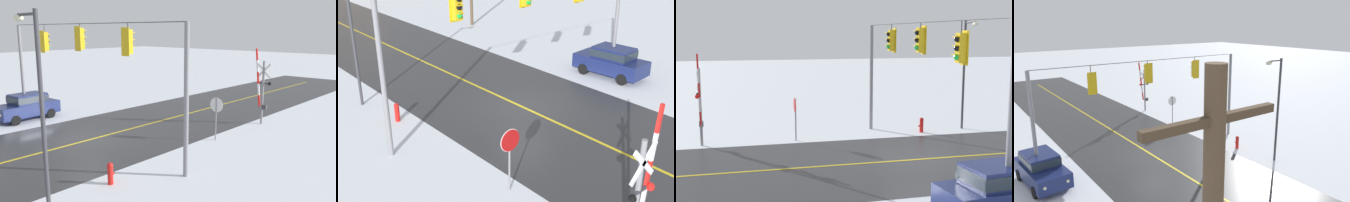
{
  "view_description": "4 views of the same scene",
  "coord_description": "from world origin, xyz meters",
  "views": [
    {
      "loc": [
        -15.8,
        10.58,
        5.89
      ],
      "look_at": [
        -3.68,
        -2.53,
        2.32
      ],
      "focal_mm": 38.12,
      "sensor_mm": 36.0,
      "label": 1
    },
    {
      "loc": [
        -13.43,
        -14.42,
        8.84
      ],
      "look_at": [
        -3.59,
        -2.94,
        2.3
      ],
      "focal_mm": 47.3,
      "sensor_mm": 36.0,
      "label": 2
    },
    {
      "loc": [
        18.78,
        -8.11,
        5.75
      ],
      "look_at": [
        -3.23,
        -2.62,
        2.35
      ],
      "focal_mm": 48.6,
      "sensor_mm": 36.0,
      "label": 3
    },
    {
      "loc": [
        10.44,
        17.65,
        8.67
      ],
      "look_at": [
        -3.95,
        -1.93,
        2.68
      ],
      "focal_mm": 35.47,
      "sensor_mm": 36.0,
      "label": 4
    }
  ],
  "objects": [
    {
      "name": "ground_plane",
      "position": [
        0.0,
        0.0,
        0.0
      ],
      "size": [
        160.0,
        160.0,
        0.0
      ],
      "primitive_type": "plane",
      "color": "silver"
    },
    {
      "name": "stop_sign",
      "position": [
        -5.06,
        -4.86,
        1.71
      ],
      "size": [
        0.8,
        0.09,
        2.35
      ],
      "color": "gray",
      "rests_on": "ground"
    },
    {
      "name": "fire_hydrant",
      "position": [
        -5.36,
        2.57,
        0.47
      ],
      "size": [
        0.24,
        0.31,
        0.88
      ],
      "color": "red",
      "rests_on": "ground"
    },
    {
      "name": "railroad_crossing",
      "position": [
        -5.13,
        -9.72,
        2.29
      ],
      "size": [
        1.09,
        0.31,
        4.75
      ],
      "color": "gray",
      "rests_on": "ground"
    },
    {
      "name": "streetlamp_near",
      "position": [
        -5.59,
        5.41,
        3.92
      ],
      "size": [
        1.39,
        0.28,
        6.5
      ],
      "color": "#38383D",
      "rests_on": "ground"
    },
    {
      "name": "signal_span",
      "position": [
        0.05,
        -0.01,
        4.27
      ],
      "size": [
        14.2,
        0.47,
        6.22
      ],
      "color": "gray",
      "rests_on": "ground"
    },
    {
      "name": "parked_car_navy",
      "position": [
        6.83,
        -0.06,
        0.95
      ],
      "size": [
        2.13,
        4.32,
        1.74
      ],
      "color": "navy",
      "rests_on": "ground"
    }
  ]
}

